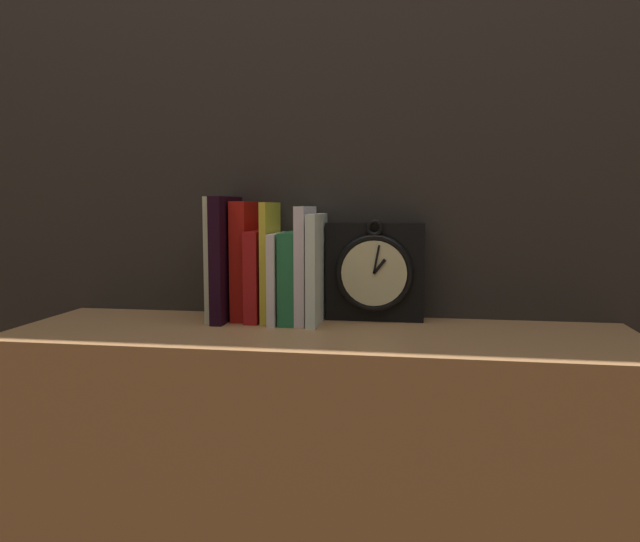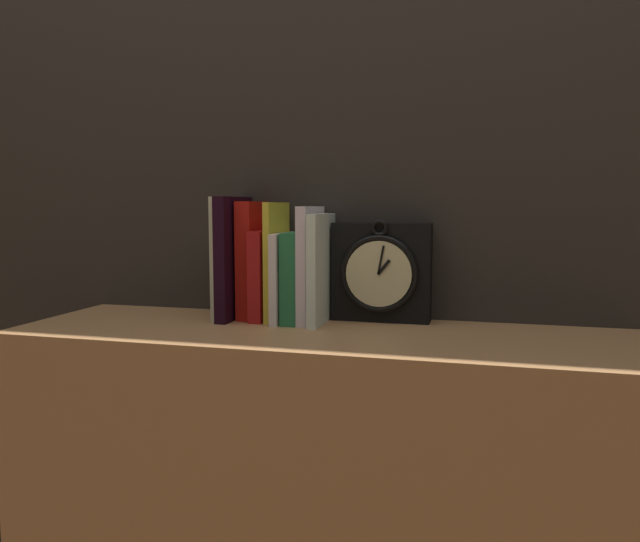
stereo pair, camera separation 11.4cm
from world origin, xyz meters
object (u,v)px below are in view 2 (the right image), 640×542
object	(u,v)px
book_slot4_yellow	(277,261)
book_slot6_green	(298,277)
book_slot5_white	(285,277)
book_slot7_white	(311,264)
book_slot1_black	(234,258)
book_slot2_red	(253,260)
book_slot3_red	(265,275)
book_slot0_cream	(227,257)
book_slot8_white	(321,269)
clock	(381,272)

from	to	relation	value
book_slot4_yellow	book_slot6_green	distance (m)	0.06
book_slot5_white	book_slot7_white	xyz separation A→B (m)	(0.05, 0.00, 0.03)
book_slot1_black	book_slot2_red	xyz separation A→B (m)	(0.03, 0.02, -0.00)
book_slot3_red	book_slot0_cream	bearing A→B (deg)	-178.37
book_slot5_white	book_slot6_green	size ratio (longest dim) A/B	0.99
book_slot0_cream	book_slot5_white	xyz separation A→B (m)	(0.13, -0.01, -0.04)
book_slot0_cream	book_slot1_black	size ratio (longest dim) A/B	1.00
book_slot6_green	book_slot8_white	xyz separation A→B (m)	(0.05, -0.01, 0.02)
book_slot7_white	book_slot8_white	xyz separation A→B (m)	(0.02, -0.01, -0.01)
book_slot2_red	book_slot4_yellow	bearing A→B (deg)	-7.71
book_slot5_white	book_slot1_black	bearing A→B (deg)	-179.23
book_slot8_white	book_slot1_black	bearing A→B (deg)	179.58
book_slot0_cream	book_slot6_green	xyz separation A→B (m)	(0.16, -0.00, -0.03)
clock	book_slot3_red	bearing A→B (deg)	-171.66
book_slot1_black	book_slot8_white	size ratio (longest dim) A/B	1.16
book_slot0_cream	book_slot4_yellow	bearing A→B (deg)	1.73
book_slot4_yellow	book_slot0_cream	bearing A→B (deg)	-178.27
book_slot0_cream	book_slot7_white	bearing A→B (deg)	-0.90
book_slot0_cream	book_slot5_white	bearing A→B (deg)	-3.06
book_slot7_white	book_slot4_yellow	bearing A→B (deg)	175.24
book_slot5_white	book_slot7_white	size ratio (longest dim) A/B	0.77
clock	book_slot7_white	world-z (taller)	book_slot7_white
book_slot1_black	book_slot5_white	world-z (taller)	book_slot1_black
clock	book_slot4_yellow	world-z (taller)	book_slot4_yellow
clock	book_slot2_red	world-z (taller)	book_slot2_red
book_slot3_red	book_slot4_yellow	size ratio (longest dim) A/B	0.76
book_slot1_black	book_slot4_yellow	distance (m)	0.09
book_slot5_white	book_slot0_cream	bearing A→B (deg)	176.94
book_slot3_red	book_slot7_white	xyz separation A→B (m)	(0.10, -0.01, 0.02)
book_slot3_red	book_slot6_green	distance (m)	0.07
book_slot6_green	book_slot2_red	bearing A→B (deg)	172.15
clock	book_slot3_red	size ratio (longest dim) A/B	1.13
book_slot5_white	book_slot8_white	distance (m)	0.08
clock	book_slot5_white	distance (m)	0.19
book_slot7_white	book_slot8_white	distance (m)	0.03
book_slot5_white	book_slot7_white	bearing A→B (deg)	4.28
book_slot0_cream	book_slot7_white	world-z (taller)	book_slot0_cream
book_slot3_red	clock	bearing A→B (deg)	8.34
book_slot5_white	book_slot4_yellow	bearing A→B (deg)	152.87
book_slot2_red	book_slot5_white	xyz separation A→B (m)	(0.08, -0.02, -0.03)
book_slot3_red	book_slot6_green	size ratio (longest dim) A/B	1.01
book_slot3_red	book_slot8_white	bearing A→B (deg)	-5.58
book_slot6_green	book_slot7_white	distance (m)	0.04
clock	book_slot4_yellow	xyz separation A→B (m)	(-0.21, -0.03, 0.02)
clock	book_slot6_green	size ratio (longest dim) A/B	1.14
book_slot4_yellow	book_slot8_white	bearing A→B (deg)	-7.56
book_slot2_red	book_slot3_red	size ratio (longest dim) A/B	1.33
book_slot0_cream	book_slot1_black	world-z (taller)	same
clock	book_slot5_white	bearing A→B (deg)	-167.03
book_slot2_red	book_slot7_white	bearing A→B (deg)	-6.04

